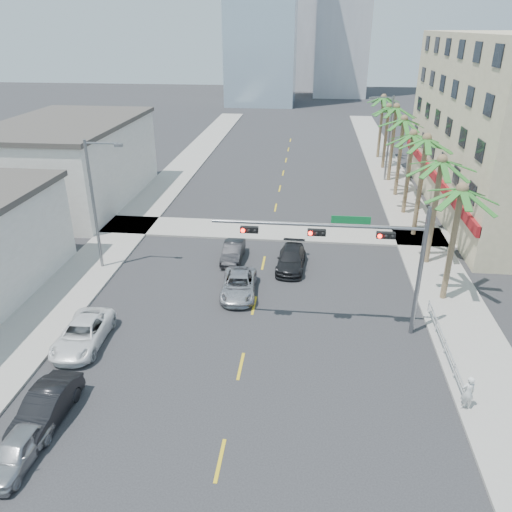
% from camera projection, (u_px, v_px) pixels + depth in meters
% --- Properties ---
extents(ground, '(260.00, 260.00, 0.00)m').
position_uv_depth(ground, '(228.00, 424.00, 21.43)').
color(ground, '#262628').
rests_on(ground, ground).
extents(sidewalk_right, '(4.00, 120.00, 0.15)m').
position_uv_depth(sidewalk_right, '(424.00, 247.00, 38.24)').
color(sidewalk_right, gray).
rests_on(sidewalk_right, ground).
extents(sidewalk_left, '(4.00, 120.00, 0.15)m').
position_uv_depth(sidewalk_left, '(122.00, 234.00, 40.60)').
color(sidewalk_left, gray).
rests_on(sidewalk_left, ground).
extents(sidewalk_cross, '(80.00, 4.00, 0.15)m').
position_uv_depth(sidewalk_cross, '(270.00, 231.00, 41.22)').
color(sidewalk_cross, gray).
rests_on(sidewalk_cross, ground).
extents(building_left_far, '(11.00, 18.00, 7.20)m').
position_uv_depth(building_left_far, '(70.00, 164.00, 47.06)').
color(building_left_far, beige).
rests_on(building_left_far, ground).
extents(tower_far_center, '(16.00, 16.00, 42.00)m').
position_uv_depth(tower_far_center, '(293.00, 0.00, 125.49)').
color(tower_far_center, '#ADADB2').
rests_on(tower_far_center, ground).
extents(traffic_signal_mast, '(11.12, 0.54, 7.20)m').
position_uv_depth(traffic_signal_mast, '(360.00, 247.00, 25.89)').
color(traffic_signal_mast, slate).
rests_on(traffic_signal_mast, ground).
extents(palm_tree_0, '(4.80, 4.80, 7.80)m').
position_uv_depth(palm_tree_0, '(462.00, 190.00, 28.11)').
color(palm_tree_0, brown).
rests_on(palm_tree_0, ground).
extents(palm_tree_1, '(4.80, 4.80, 8.16)m').
position_uv_depth(palm_tree_1, '(442.00, 161.00, 32.65)').
color(palm_tree_1, brown).
rests_on(palm_tree_1, ground).
extents(palm_tree_2, '(4.80, 4.80, 8.52)m').
position_uv_depth(palm_tree_2, '(427.00, 139.00, 37.19)').
color(palm_tree_2, brown).
rests_on(palm_tree_2, ground).
extents(palm_tree_3, '(4.80, 4.80, 7.80)m').
position_uv_depth(palm_tree_3, '(413.00, 135.00, 42.17)').
color(palm_tree_3, brown).
rests_on(palm_tree_3, ground).
extents(palm_tree_4, '(4.80, 4.80, 8.16)m').
position_uv_depth(palm_tree_4, '(404.00, 120.00, 46.71)').
color(palm_tree_4, brown).
rests_on(palm_tree_4, ground).
extents(palm_tree_5, '(4.80, 4.80, 8.52)m').
position_uv_depth(palm_tree_5, '(396.00, 108.00, 51.25)').
color(palm_tree_5, brown).
rests_on(palm_tree_5, ground).
extents(palm_tree_6, '(4.80, 4.80, 7.80)m').
position_uv_depth(palm_tree_6, '(389.00, 107.00, 56.23)').
color(palm_tree_6, brown).
rests_on(palm_tree_6, ground).
extents(palm_tree_7, '(4.80, 4.80, 8.16)m').
position_uv_depth(palm_tree_7, '(384.00, 98.00, 60.76)').
color(palm_tree_7, brown).
rests_on(palm_tree_7, ground).
extents(streetlight_left, '(2.55, 0.25, 9.00)m').
position_uv_depth(streetlight_left, '(96.00, 199.00, 32.99)').
color(streetlight_left, slate).
rests_on(streetlight_left, ground).
extents(streetlight_right, '(2.55, 0.25, 9.00)m').
position_uv_depth(streetlight_right, '(387.00, 134.00, 52.46)').
color(streetlight_right, slate).
rests_on(streetlight_right, ground).
extents(guardrail, '(0.08, 8.08, 1.00)m').
position_uv_depth(guardrail, '(445.00, 345.00, 25.54)').
color(guardrail, silver).
rests_on(guardrail, ground).
extents(car_parked_near, '(1.62, 3.68, 1.23)m').
position_uv_depth(car_parked_near, '(17.00, 450.00, 19.30)').
color(car_parked_near, '#AFB0B4').
rests_on(car_parked_near, ground).
extents(car_parked_mid, '(1.63, 4.32, 1.41)m').
position_uv_depth(car_parked_mid, '(46.00, 407.00, 21.37)').
color(car_parked_mid, black).
rests_on(car_parked_mid, ground).
extents(car_parked_far, '(2.41, 4.90, 1.34)m').
position_uv_depth(car_parked_far, '(83.00, 334.00, 26.47)').
color(car_parked_far, white).
rests_on(car_parked_far, ground).
extents(car_lane_left, '(1.37, 3.90, 1.28)m').
position_uv_depth(car_lane_left, '(233.00, 252.00, 36.07)').
color(car_lane_left, black).
rests_on(car_lane_left, ground).
extents(car_lane_center, '(2.39, 4.72, 1.28)m').
position_uv_depth(car_lane_center, '(239.00, 285.00, 31.47)').
color(car_lane_center, '#B8B7BD').
rests_on(car_lane_center, ground).
extents(car_lane_right, '(2.10, 4.69, 1.34)m').
position_uv_depth(car_lane_right, '(291.00, 259.00, 34.88)').
color(car_lane_right, black).
rests_on(car_lane_right, ground).
extents(pedestrian, '(0.68, 0.51, 1.69)m').
position_uv_depth(pedestrian, '(468.00, 393.00, 21.75)').
color(pedestrian, silver).
rests_on(pedestrian, sidewalk_right).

